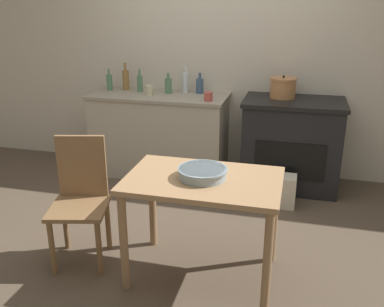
{
  "coord_description": "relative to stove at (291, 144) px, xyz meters",
  "views": [
    {
      "loc": [
        0.86,
        -3.01,
        1.85
      ],
      "look_at": [
        0.0,
        0.39,
        0.58
      ],
      "focal_mm": 40.0,
      "sensor_mm": 36.0,
      "label": 1
    }
  ],
  "objects": [
    {
      "name": "cup_mid_right",
      "position": [
        -1.5,
        -0.05,
        0.49
      ],
      "size": [
        0.08,
        0.08,
        0.1
      ],
      "primitive_type": "cylinder",
      "color": "beige",
      "rests_on": "counter_cabinet"
    },
    {
      "name": "work_table",
      "position": [
        -0.53,
        -1.72,
        0.16
      ],
      "size": [
        1.03,
        0.67,
        0.74
      ],
      "color": "#A87F56",
      "rests_on": "ground_plane"
    },
    {
      "name": "stove",
      "position": [
        0.0,
        0.0,
        0.0
      ],
      "size": [
        0.99,
        0.65,
        0.91
      ],
      "color": "black",
      "rests_on": "ground_plane"
    },
    {
      "name": "wall_back",
      "position": [
        -0.83,
        0.34,
        0.82
      ],
      "size": [
        8.0,
        0.07,
        2.55
      ],
      "color": "beige",
      "rests_on": "ground_plane"
    },
    {
      "name": "bottle_center",
      "position": [
        -1.65,
        0.09,
        0.53
      ],
      "size": [
        0.06,
        0.06,
        0.24
      ],
      "color": "#517F5B",
      "rests_on": "counter_cabinet"
    },
    {
      "name": "bottle_mid_left",
      "position": [
        -1.0,
        0.17,
        0.52
      ],
      "size": [
        0.08,
        0.08,
        0.22
      ],
      "color": "#3D5675",
      "rests_on": "counter_cabinet"
    },
    {
      "name": "bottle_far_left",
      "position": [
        -1.16,
        0.18,
        0.55
      ],
      "size": [
        0.06,
        0.06,
        0.3
      ],
      "color": "silver",
      "rests_on": "counter_cabinet"
    },
    {
      "name": "ground_plane",
      "position": [
        -0.83,
        -1.24,
        -0.46
      ],
      "size": [
        14.0,
        14.0,
        0.0
      ],
      "primitive_type": "plane",
      "color": "brown"
    },
    {
      "name": "counter_cabinet",
      "position": [
        -1.41,
        0.01,
        -0.01
      ],
      "size": [
        1.47,
        0.63,
        0.89
      ],
      "color": "#B2A893",
      "rests_on": "ground_plane"
    },
    {
      "name": "chair",
      "position": [
        -1.45,
        -1.71,
        0.03
      ],
      "size": [
        0.48,
        0.48,
        0.92
      ],
      "rotation": [
        0.0,
        0.0,
        0.24
      ],
      "color": "olive",
      "rests_on": "ground_plane"
    },
    {
      "name": "stock_pot",
      "position": [
        -0.13,
        0.07,
        0.56
      ],
      "size": [
        0.27,
        0.27,
        0.22
      ],
      "color": "#B77A47",
      "rests_on": "stove"
    },
    {
      "name": "flour_sack",
      "position": [
        -0.06,
        -0.5,
        -0.31
      ],
      "size": [
        0.28,
        0.2,
        0.3
      ],
      "primitive_type": "cube",
      "color": "beige",
      "rests_on": "ground_plane"
    },
    {
      "name": "cup_right",
      "position": [
        -0.84,
        -0.17,
        0.48
      ],
      "size": [
        0.09,
        0.09,
        0.09
      ],
      "primitive_type": "cylinder",
      "color": "#B74C42",
      "rests_on": "counter_cabinet"
    },
    {
      "name": "bottle_center_left",
      "position": [
        -1.33,
        0.1,
        0.52
      ],
      "size": [
        0.08,
        0.08,
        0.22
      ],
      "color": "#517F5B",
      "rests_on": "counter_cabinet"
    },
    {
      "name": "mixing_bowl_large",
      "position": [
        -0.54,
        -1.72,
        0.32
      ],
      "size": [
        0.33,
        0.33,
        0.07
      ],
      "color": "#93A8B2",
      "rests_on": "work_table"
    },
    {
      "name": "bottle_center_right",
      "position": [
        -1.84,
        0.15,
        0.55
      ],
      "size": [
        0.07,
        0.07,
        0.3
      ],
      "color": "olive",
      "rests_on": "counter_cabinet"
    },
    {
      "name": "bottle_left",
      "position": [
        -2.01,
        0.08,
        0.53
      ],
      "size": [
        0.06,
        0.06,
        0.24
      ],
      "color": "#517F5B",
      "rests_on": "counter_cabinet"
    }
  ]
}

